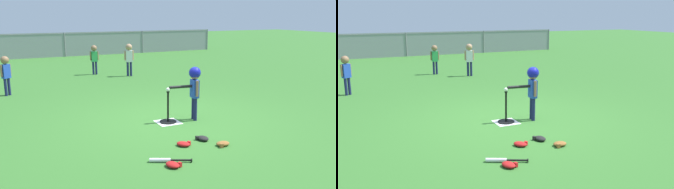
# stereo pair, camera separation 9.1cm
# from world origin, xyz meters

# --- Properties ---
(ground_plane) EXTENTS (60.00, 60.00, 0.00)m
(ground_plane) POSITION_xyz_m (0.00, 0.00, 0.00)
(ground_plane) COLOR #336B28
(home_plate) EXTENTS (0.44, 0.44, 0.01)m
(home_plate) POSITION_xyz_m (-0.14, -0.03, 0.00)
(home_plate) COLOR white
(home_plate) RESTS_ON ground_plane
(batting_tee) EXTENTS (0.32, 0.32, 0.61)m
(batting_tee) POSITION_xyz_m (-0.14, -0.03, 0.09)
(batting_tee) COLOR black
(batting_tee) RESTS_ON ground_plane
(baseball_on_tee) EXTENTS (0.07, 0.07, 0.07)m
(baseball_on_tee) POSITION_xyz_m (-0.14, -0.03, 0.65)
(baseball_on_tee) COLOR white
(baseball_on_tee) RESTS_ON batting_tee
(batter_child) EXTENTS (0.62, 0.30, 1.05)m
(batter_child) POSITION_xyz_m (0.39, -0.10, 0.75)
(batter_child) COLOR #191E4C
(batter_child) RESTS_ON ground_plane
(fielder_deep_center) EXTENTS (0.30, 0.20, 1.00)m
(fielder_deep_center) POSITION_xyz_m (-0.01, 6.00, 0.64)
(fielder_deep_center) COLOR #191E4C
(fielder_deep_center) RESTS_ON ground_plane
(fielder_deep_left) EXTENTS (0.31, 0.21, 1.07)m
(fielder_deep_left) POSITION_xyz_m (0.94, 5.19, 0.69)
(fielder_deep_left) COLOR #191E4C
(fielder_deep_left) RESTS_ON ground_plane
(fielder_near_left) EXTENTS (0.25, 0.21, 1.01)m
(fielder_near_left) POSITION_xyz_m (-2.83, 3.81, 0.65)
(fielder_near_left) COLOR #191E4C
(fielder_near_left) RESTS_ON ground_plane
(spare_bat_silver) EXTENTS (0.57, 0.31, 0.06)m
(spare_bat_silver) POSITION_xyz_m (-0.99, -1.71, 0.03)
(spare_bat_silver) COLOR silver
(spare_bat_silver) RESTS_ON ground_plane
(glove_by_plate) EXTENTS (0.26, 0.27, 0.07)m
(glove_by_plate) POSITION_xyz_m (-0.46, -1.27, 0.04)
(glove_by_plate) COLOR #B21919
(glove_by_plate) RESTS_ON ground_plane
(glove_near_bats) EXTENTS (0.23, 0.18, 0.07)m
(glove_near_bats) POSITION_xyz_m (0.11, -1.53, 0.04)
(glove_near_bats) COLOR brown
(glove_near_bats) RESTS_ON ground_plane
(glove_tossed_aside) EXTENTS (0.20, 0.24, 0.07)m
(glove_tossed_aside) POSITION_xyz_m (-0.05, -1.18, 0.04)
(glove_tossed_aside) COLOR black
(glove_tossed_aside) RESTS_ON ground_plane
(glove_outfield_drop) EXTENTS (0.23, 0.26, 0.07)m
(glove_outfield_drop) POSITION_xyz_m (-0.96, -1.91, 0.04)
(glove_outfield_drop) COLOR #B21919
(glove_outfield_drop) RESTS_ON ground_plane
(outfield_fence) EXTENTS (16.06, 0.06, 1.15)m
(outfield_fence) POSITION_xyz_m (0.00, 11.71, 0.62)
(outfield_fence) COLOR slate
(outfield_fence) RESTS_ON ground_plane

